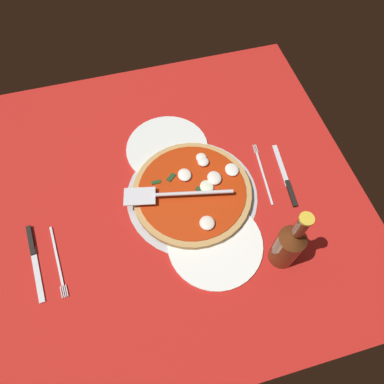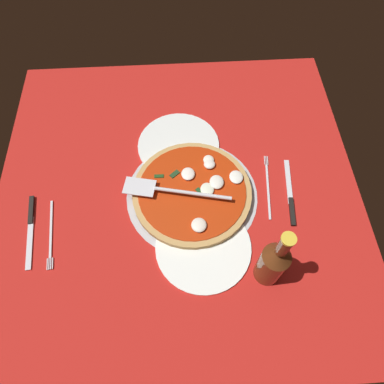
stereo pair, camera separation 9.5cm
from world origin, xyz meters
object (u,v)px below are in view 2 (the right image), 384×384
pizza (193,192)px  place_setting_near (40,230)px  dinner_plate_left (179,145)px  place_setting_far (279,193)px  dinner_plate_right (203,247)px  pizza_server (172,191)px  beer_bottle (273,262)px

pizza → place_setting_near: size_ratio=1.55×
dinner_plate_left → place_setting_near: place_setting_near is taller
place_setting_near → place_setting_far: 65.70cm
dinner_plate_right → place_setting_near: (-7.46, -42.72, -0.13)cm
place_setting_far → pizza_server: bearing=96.3°
place_setting_far → beer_bottle: beer_bottle is taller
dinner_plate_right → place_setting_near: bearing=-99.9°
pizza_server → place_setting_far: size_ratio=1.28×
pizza_server → beer_bottle: (22.38, 22.58, 4.27)cm
place_setting_near → place_setting_far: same height
beer_bottle → pizza_server: bearing=-134.7°
pizza_server → dinner_plate_right: bearing=128.8°
beer_bottle → pizza: bearing=-144.0°
pizza_server → place_setting_near: size_ratio=1.38×
pizza_server → beer_bottle: beer_bottle is taller
dinner_plate_left → beer_bottle: size_ratio=1.05×
pizza_server → place_setting_near: (7.35, -35.28, -4.30)cm
beer_bottle → place_setting_far: bearing=161.7°
pizza_server → place_setting_far: 30.31cm
pizza → beer_bottle: beer_bottle is taller
dinner_plate_left → dinner_plate_right: bearing=8.7°
pizza_server → beer_bottle: bearing=147.4°
place_setting_far → beer_bottle: size_ratio=0.98×
dinner_plate_right → place_setting_far: (-14.84, 22.56, -0.15)cm
dinner_plate_right → place_setting_near: size_ratio=1.16×
pizza → pizza_server: 6.35cm
place_setting_far → dinner_plate_left: bearing=63.0°
place_setting_far → beer_bottle: (22.42, -7.42, 8.59)cm
dinner_plate_right → pizza: (-15.68, -1.73, 1.54)cm
dinner_plate_right → pizza_server: pizza_server is taller
dinner_plate_left → place_setting_near: bearing=-55.9°
dinner_plate_left → pizza_server: (18.11, -2.40, 4.17)cm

